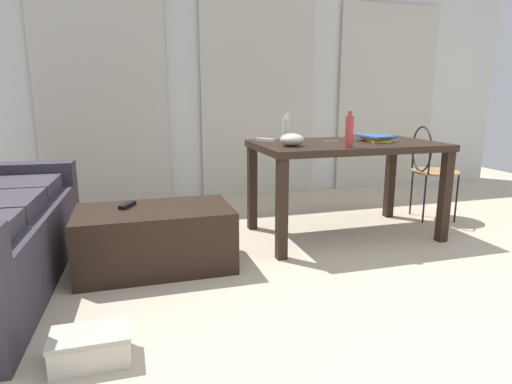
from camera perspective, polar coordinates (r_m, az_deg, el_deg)
The scene contains 14 objects.
ground_plane at distance 3.24m, azimuth 10.24°, elevation -7.58°, with size 7.79×7.79×0.00m, color beige.
wall_back at distance 4.94m, azimuth -0.01°, elevation 14.07°, with size 6.27×0.10×2.47m, color silver.
curtains at distance 4.85m, azimuth 0.28°, elevation 12.06°, with size 4.46×0.03×2.12m.
coffee_table at distance 2.91m, azimuth -12.99°, elevation -5.90°, with size 0.98×0.56×0.40m.
craft_table at distance 3.48m, azimuth 11.64°, elevation 4.81°, with size 1.41×0.83×0.75m.
wire_chair at distance 4.19m, azimuth 21.62°, elevation 3.55°, with size 0.41×0.44×0.84m.
bottle_near at distance 3.37m, azimuth 4.04°, elevation 8.10°, with size 0.07×0.07×0.23m.
bottle_far at distance 3.11m, azimuth 12.07°, elevation 7.76°, with size 0.06×0.06×0.25m.
bowl at distance 3.15m, azimuth 4.72°, elevation 6.83°, with size 0.17×0.17×0.09m, color beige.
book_stack at distance 3.59m, azimuth 15.36°, elevation 6.83°, with size 0.23×0.32×0.05m.
tv_remote_on_table at distance 3.46m, azimuth 1.27°, elevation 6.82°, with size 0.05×0.17×0.02m, color #B7B7B2.
scissors at distance 3.50m, azimuth 9.63°, elevation 6.56°, with size 0.10×0.07×0.00m.
tv_remote_primary at distance 2.94m, azimuth -16.47°, elevation -1.66°, with size 0.04×0.16×0.02m, color black.
shoebox at distance 2.07m, azimuth -20.71°, elevation -18.40°, with size 0.33×0.21×0.14m.
Camera 1 is at (-1.40, -1.49, 1.11)m, focal length 30.62 mm.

